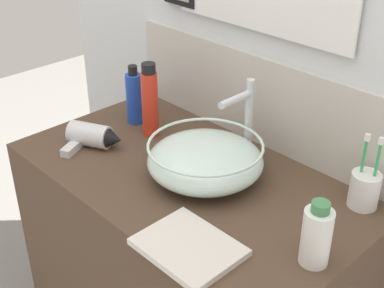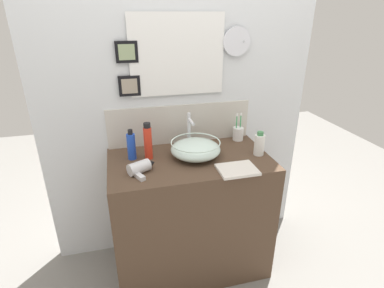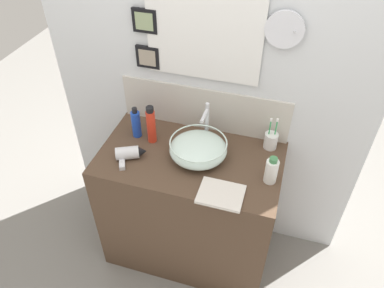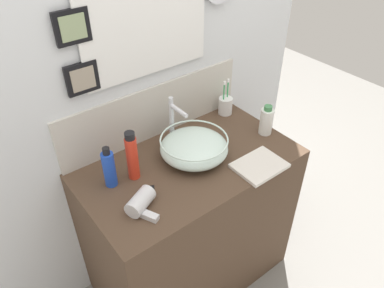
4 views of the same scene
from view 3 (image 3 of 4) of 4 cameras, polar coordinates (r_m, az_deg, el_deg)
The scene contains 11 objects.
ground_plane at distance 2.69m, azimuth -0.26°, elevation -15.26°, with size 6.00×6.00×0.00m, color gray.
vanity_counter at distance 2.35m, azimuth -0.29°, elevation -9.56°, with size 1.01×0.57×0.84m, color #4C3828.
back_panel at distance 2.07m, azimuth 2.22°, elevation 11.06°, with size 1.86×0.10×2.41m.
glass_bowl_sink at distance 2.01m, azimuth 0.96°, elevation -0.73°, with size 0.31×0.31×0.10m.
faucet at distance 2.08m, azimuth 2.18°, elevation 3.72°, with size 0.02×0.13×0.24m.
hair_drier at distance 2.05m, azimuth -9.45°, elevation -1.43°, with size 0.18×0.18×0.07m.
toothbrush_cup at distance 2.12m, azimuth 11.92°, elevation 0.55°, with size 0.07×0.07×0.20m.
soap_dispenser at distance 1.91m, azimuth 12.00°, elevation -3.99°, with size 0.06×0.06×0.16m.
shampoo_bottle at distance 2.09m, azimuth -6.25°, elevation 2.90°, with size 0.05×0.05×0.23m.
lotion_bottle at distance 2.16m, azimuth -8.51°, elevation 3.12°, with size 0.05×0.05×0.19m.
hand_towel at distance 1.85m, azimuth 4.43°, elevation -7.63°, with size 0.22×0.17×0.02m, color silver.
Camera 3 is at (0.44, -1.42, 2.24)m, focal length 35.00 mm.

